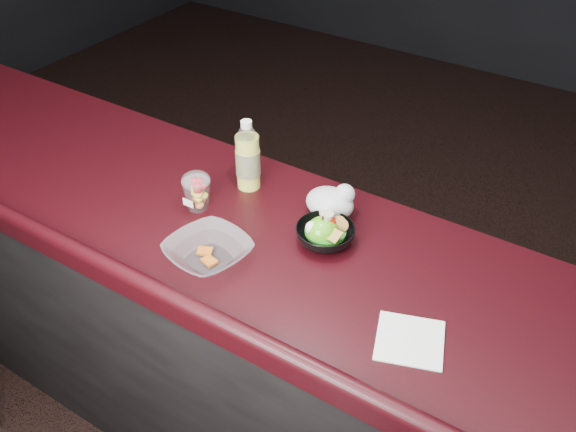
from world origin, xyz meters
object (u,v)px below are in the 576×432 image
(lemonade_bottle, at_px, (248,160))
(snack_bowl, at_px, (325,233))
(takeout_bowl, at_px, (208,252))
(green_apple, at_px, (322,231))
(fruit_cup, at_px, (197,190))

(lemonade_bottle, xyz_separation_m, snack_bowl, (0.35, -0.11, -0.07))
(takeout_bowl, bearing_deg, green_apple, 45.60)
(fruit_cup, relative_size, green_apple, 1.32)
(green_apple, bearing_deg, fruit_cup, -171.68)
(lemonade_bottle, height_order, snack_bowl, lemonade_bottle)
(fruit_cup, bearing_deg, takeout_bowl, -44.27)
(lemonade_bottle, height_order, fruit_cup, lemonade_bottle)
(snack_bowl, distance_m, takeout_bowl, 0.33)
(fruit_cup, xyz_separation_m, green_apple, (0.40, 0.06, -0.02))
(lemonade_bottle, bearing_deg, fruit_cup, -109.35)
(green_apple, distance_m, snack_bowl, 0.01)
(lemonade_bottle, bearing_deg, takeout_bowl, -72.01)
(fruit_cup, distance_m, takeout_bowl, 0.25)
(lemonade_bottle, xyz_separation_m, fruit_cup, (-0.06, -0.18, -0.04))
(snack_bowl, height_order, takeout_bowl, snack_bowl)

